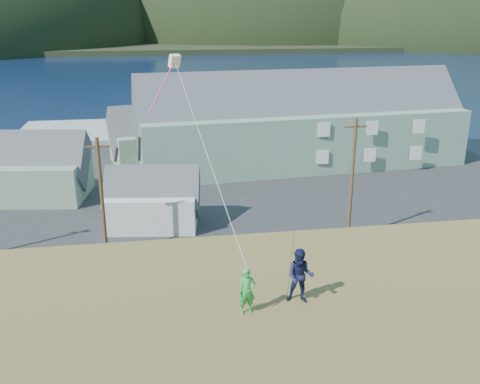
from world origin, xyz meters
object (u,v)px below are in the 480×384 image
at_px(shed_palegreen_near, 30,169).
at_px(kite_flyer_green, 247,291).
at_px(shed_palegreen_far, 165,136).
at_px(wharf, 118,132).
at_px(kite_flyer_navy, 300,276).
at_px(lodge, 301,122).
at_px(shed_white, 153,199).

bearing_deg(shed_palegreen_near, kite_flyer_green, -59.83).
distance_m(shed_palegreen_near, shed_palegreen_far, 15.90).
bearing_deg(wharf, kite_flyer_navy, -80.93).
relative_size(shed_palegreen_far, kite_flyer_navy, 6.99).
relative_size(wharf, shed_palegreen_far, 2.03).
bearing_deg(kite_flyer_green, shed_palegreen_far, 85.45).
relative_size(kite_flyer_green, kite_flyer_navy, 0.82).
relative_size(lodge, shed_white, 4.55).
distance_m(wharf, shed_palegreen_far, 16.23).
bearing_deg(kite_flyer_navy, kite_flyer_green, -148.69).
distance_m(shed_white, kite_flyer_navy, 25.95).
distance_m(lodge, shed_palegreen_near, 27.64).
distance_m(wharf, shed_palegreen_near, 25.99).
bearing_deg(kite_flyer_green, wharf, 90.70).
distance_m(lodge, kite_flyer_navy, 41.74).
height_order(wharf, lodge, lodge).
bearing_deg(shed_palegreen_near, shed_white, -29.74).
bearing_deg(wharf, lodge, -41.56).
height_order(shed_white, kite_flyer_navy, kite_flyer_navy).
height_order(shed_palegreen_far, kite_flyer_navy, kite_flyer_navy).
relative_size(wharf, kite_flyer_green, 17.24).
xyz_separation_m(lodge, kite_flyer_navy, (-11.14, -40.08, 3.39)).
height_order(lodge, kite_flyer_green, lodge).
bearing_deg(shed_white, wharf, 105.52).
height_order(wharf, shed_palegreen_near, shed_palegreen_near).
height_order(lodge, kite_flyer_navy, lodge).
distance_m(shed_palegreen_far, kite_flyer_navy, 43.73).
distance_m(wharf, shed_white, 33.73).
bearing_deg(wharf, shed_palegreen_far, -68.25).
bearing_deg(kite_flyer_navy, shed_white, 119.74).
bearing_deg(lodge, shed_white, -141.07).
xyz_separation_m(shed_white, shed_palegreen_far, (1.46, 18.49, 0.75)).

